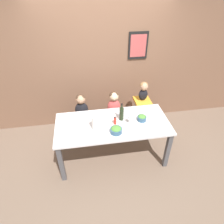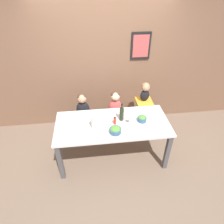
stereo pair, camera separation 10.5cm
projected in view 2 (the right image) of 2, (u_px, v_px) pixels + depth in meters
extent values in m
plane|color=#705B4C|center=(112.00, 156.00, 3.70)|extent=(14.00, 14.00, 0.00)
cube|color=brown|center=(105.00, 62.00, 3.84)|extent=(10.00, 0.06, 2.70)
cube|color=black|center=(141.00, 46.00, 3.69)|extent=(0.36, 0.02, 0.51)
cube|color=#B74C4C|center=(141.00, 46.00, 3.68)|extent=(0.30, 0.00, 0.41)
cube|color=silver|center=(112.00, 124.00, 3.25)|extent=(1.85, 0.84, 0.03)
cube|color=#4C4C51|center=(60.00, 162.00, 3.11)|extent=(0.07, 0.07, 0.74)
cube|color=#4C4C51|center=(167.00, 152.00, 3.28)|extent=(0.07, 0.07, 0.74)
cube|color=#4C4C51|center=(64.00, 131.00, 3.69)|extent=(0.07, 0.07, 0.74)
cube|color=#4C4C51|center=(154.00, 124.00, 3.86)|extent=(0.07, 0.07, 0.74)
cylinder|color=silver|center=(78.00, 131.00, 3.95)|extent=(0.04, 0.04, 0.40)
cylinder|color=silver|center=(92.00, 130.00, 3.97)|extent=(0.04, 0.04, 0.40)
cylinder|color=silver|center=(78.00, 123.00, 4.16)|extent=(0.04, 0.04, 0.40)
cylinder|color=silver|center=(91.00, 122.00, 4.19)|extent=(0.04, 0.04, 0.40)
cube|color=tan|center=(84.00, 118.00, 3.93)|extent=(0.36, 0.40, 0.05)
cylinder|color=silver|center=(109.00, 129.00, 4.01)|extent=(0.04, 0.04, 0.40)
cylinder|color=silver|center=(122.00, 128.00, 4.03)|extent=(0.04, 0.04, 0.40)
cylinder|color=silver|center=(108.00, 120.00, 4.22)|extent=(0.04, 0.04, 0.40)
cylinder|color=silver|center=(120.00, 120.00, 4.25)|extent=(0.04, 0.04, 0.40)
cube|color=tan|center=(115.00, 115.00, 4.00)|extent=(0.36, 0.40, 0.05)
cylinder|color=silver|center=(138.00, 121.00, 4.00)|extent=(0.04, 0.04, 0.68)
cylinder|color=silver|center=(149.00, 120.00, 4.02)|extent=(0.04, 0.04, 0.68)
cylinder|color=silver|center=(136.00, 114.00, 4.18)|extent=(0.04, 0.04, 0.68)
cylinder|color=silver|center=(146.00, 113.00, 4.21)|extent=(0.04, 0.04, 0.68)
cube|color=gold|center=(144.00, 102.00, 3.89)|extent=(0.31, 0.34, 0.05)
ellipsoid|color=black|center=(83.00, 109.00, 3.82)|extent=(0.25, 0.14, 0.35)
sphere|color=tan|center=(82.00, 99.00, 3.68)|extent=(0.17, 0.17, 0.17)
ellipsoid|color=#473323|center=(82.00, 97.00, 3.67)|extent=(0.17, 0.17, 0.12)
ellipsoid|color=#C64C4C|center=(115.00, 107.00, 3.88)|extent=(0.25, 0.14, 0.35)
sphere|color=#D6AD89|center=(115.00, 97.00, 3.74)|extent=(0.17, 0.17, 0.17)
ellipsoid|color=#473323|center=(115.00, 95.00, 3.73)|extent=(0.17, 0.17, 0.12)
ellipsoid|color=black|center=(145.00, 95.00, 3.80)|extent=(0.18, 0.10, 0.24)
sphere|color=tan|center=(146.00, 87.00, 3.69)|extent=(0.16, 0.16, 0.16)
ellipsoid|color=olive|center=(146.00, 86.00, 3.69)|extent=(0.15, 0.15, 0.11)
cylinder|color=#232D19|center=(122.00, 114.00, 3.25)|extent=(0.07, 0.07, 0.23)
cylinder|color=#232D19|center=(122.00, 106.00, 3.16)|extent=(0.03, 0.03, 0.09)
cylinder|color=black|center=(122.00, 105.00, 3.14)|extent=(0.03, 0.03, 0.02)
cylinder|color=white|center=(95.00, 122.00, 3.08)|extent=(0.11, 0.11, 0.23)
cylinder|color=white|center=(130.00, 124.00, 3.23)|extent=(0.06, 0.06, 0.00)
cylinder|color=white|center=(130.00, 122.00, 3.21)|extent=(0.01, 0.01, 0.07)
ellipsoid|color=white|center=(130.00, 117.00, 3.16)|extent=(0.07, 0.07, 0.10)
cylinder|color=#335675|center=(115.00, 131.00, 3.04)|extent=(0.18, 0.18, 0.07)
ellipsoid|color=#4C8438|center=(115.00, 129.00, 3.02)|extent=(0.16, 0.16, 0.05)
cylinder|color=#335675|center=(142.00, 119.00, 3.27)|extent=(0.15, 0.15, 0.07)
ellipsoid|color=#4C8438|center=(142.00, 117.00, 3.25)|extent=(0.13, 0.13, 0.05)
cylinder|color=silver|center=(79.00, 135.00, 3.00)|extent=(0.20, 0.20, 0.01)
cylinder|color=silver|center=(83.00, 117.00, 3.36)|extent=(0.20, 0.20, 0.01)
cylinder|color=red|center=(115.00, 121.00, 3.19)|extent=(0.05, 0.05, 0.13)
cone|color=black|center=(115.00, 117.00, 3.15)|extent=(0.04, 0.04, 0.02)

